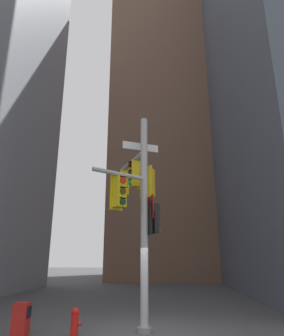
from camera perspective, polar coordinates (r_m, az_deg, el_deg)
ground at (r=10.33m, az=0.47°, el=-29.05°), size 120.00×120.00×0.00m
building_mid_block at (r=38.96m, az=8.16°, el=4.38°), size 16.74×16.74×32.26m
signal_pole_assembly at (r=10.63m, az=-0.75°, el=-6.00°), size 2.08×3.88×7.12m
fire_hydrant at (r=10.09m, az=-12.76°, el=-26.68°), size 0.33×0.23×0.76m
newspaper_box at (r=10.54m, az=-22.14°, el=-25.17°), size 0.45×0.36×0.91m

